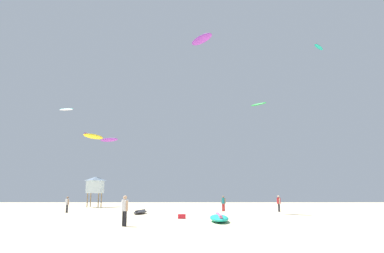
% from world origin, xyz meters
% --- Properties ---
extents(ground_plane, '(120.00, 120.00, 0.00)m').
position_xyz_m(ground_plane, '(0.00, 0.00, 0.00)').
color(ground_plane, beige).
extents(person_foreground, '(0.40, 0.45, 1.69)m').
position_xyz_m(person_foreground, '(-3.90, 3.79, 0.99)').
color(person_foreground, black).
rests_on(person_foreground, ground).
extents(person_midground, '(0.38, 0.40, 1.54)m').
position_xyz_m(person_midground, '(-12.22, 18.01, 0.90)').
color(person_midground, '#2D2D33').
rests_on(person_midground, ground).
extents(person_left, '(0.37, 0.54, 1.63)m').
position_xyz_m(person_left, '(8.70, 19.62, 0.95)').
color(person_left, '#2D2D33').
rests_on(person_left, ground).
extents(person_right, '(0.44, 0.36, 1.58)m').
position_xyz_m(person_right, '(3.19, 20.97, 0.92)').
color(person_right, '#B21E23').
rests_on(person_right, ground).
extents(kite_grounded_near, '(1.26, 4.26, 0.51)m').
position_xyz_m(kite_grounded_near, '(1.64, 7.11, 0.24)').
color(kite_grounded_near, '#19B29E').
rests_on(kite_grounded_near, ground).
extents(kite_grounded_mid, '(1.30, 3.18, 0.39)m').
position_xyz_m(kite_grounded_mid, '(-4.80, 15.87, 0.18)').
color(kite_grounded_mid, '#2D2D33').
rests_on(kite_grounded_mid, ground).
extents(lifeguard_tower, '(2.30, 2.30, 4.15)m').
position_xyz_m(lifeguard_tower, '(-13.58, 32.19, 3.05)').
color(lifeguard_tower, '#8C704C').
rests_on(lifeguard_tower, ground).
extents(cooler_box, '(0.56, 0.36, 0.32)m').
position_xyz_m(cooler_box, '(-0.87, 9.95, 0.16)').
color(cooler_box, red).
rests_on(cooler_box, ground).
extents(kite_aloft_0, '(2.15, 0.88, 0.51)m').
position_xyz_m(kite_aloft_0, '(-17.80, 30.71, 13.46)').
color(kite_aloft_0, white).
extents(kite_aloft_1, '(2.59, 2.85, 0.50)m').
position_xyz_m(kite_aloft_1, '(20.34, 35.67, 25.09)').
color(kite_aloft_1, '#19B29E').
extents(kite_aloft_2, '(3.71, 2.64, 0.70)m').
position_xyz_m(kite_aloft_2, '(-13.93, 40.28, 10.64)').
color(kite_aloft_2, purple).
extents(kite_aloft_3, '(2.82, 3.28, 0.78)m').
position_xyz_m(kite_aloft_3, '(0.94, 19.25, 18.57)').
color(kite_aloft_3, purple).
extents(kite_aloft_4, '(2.93, 4.53, 0.79)m').
position_xyz_m(kite_aloft_4, '(-15.18, 35.53, 10.42)').
color(kite_aloft_4, yellow).
extents(kite_aloft_5, '(2.66, 2.57, 0.60)m').
position_xyz_m(kite_aloft_5, '(10.52, 36.91, 15.87)').
color(kite_aloft_5, green).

